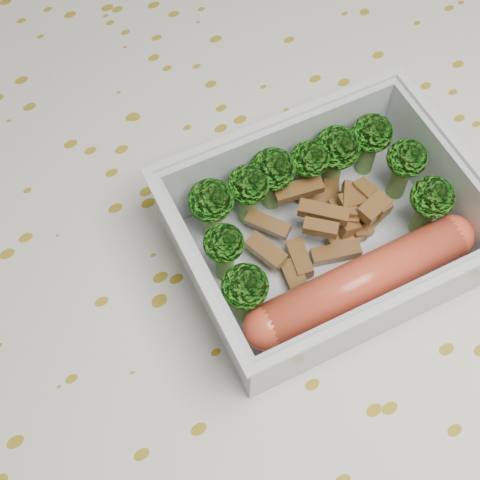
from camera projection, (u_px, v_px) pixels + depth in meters
ground_plane at (239, 471)px, 1.08m from camera, size 4.00×4.00×0.00m
dining_table at (237, 309)px, 0.49m from camera, size 1.40×0.90×0.75m
tablecloth at (237, 280)px, 0.45m from camera, size 1.46×0.96×0.19m
lunch_container at (325, 237)px, 0.39m from camera, size 0.18×0.15×0.06m
broccoli_florets at (307, 189)px, 0.39m from camera, size 0.15×0.09×0.05m
meat_pile at (331, 221)px, 0.40m from camera, size 0.09×0.06×0.03m
sausage at (363, 281)px, 0.38m from camera, size 0.15×0.04×0.03m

